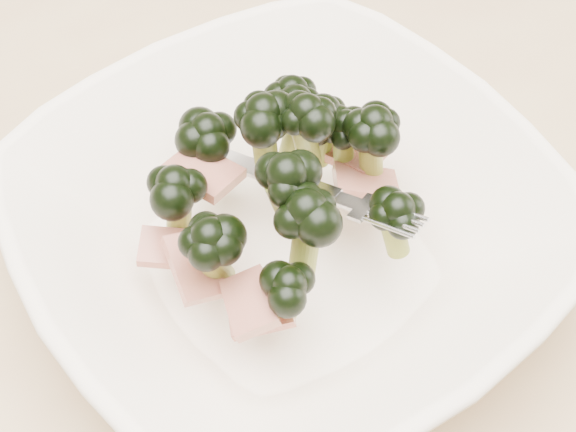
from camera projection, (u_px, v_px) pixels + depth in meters
The scene contains 2 objects.
dining_table at pixel (118, 358), 0.58m from camera, with size 1.20×0.80×0.75m.
broccoli_dish at pixel (288, 222), 0.48m from camera, with size 0.35×0.35×0.13m.
Camera 1 is at (-0.01, -0.29, 1.18)m, focal length 50.00 mm.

